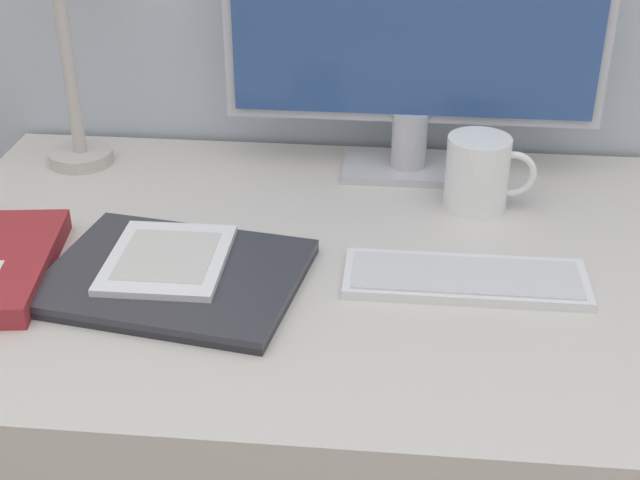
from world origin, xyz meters
TOP-DOWN VIEW (x-y plane):
  - desk at (0.00, 0.18)m, footprint 1.20×0.72m
  - monitor at (0.05, 0.45)m, footprint 0.56×0.11m
  - keyboard at (0.12, 0.13)m, footprint 0.30×0.11m
  - laptop at (-0.23, 0.09)m, footprint 0.34×0.28m
  - ereader at (-0.24, 0.11)m, footprint 0.15×0.18m
  - coffee_mug at (0.15, 0.34)m, footprint 0.13×0.09m

SIDE VIEW (x-z plane):
  - desk at x=0.00m, z-range 0.00..0.73m
  - keyboard at x=0.12m, z-range 0.73..0.75m
  - laptop at x=-0.23m, z-range 0.73..0.75m
  - ereader at x=-0.24m, z-range 0.75..0.76m
  - coffee_mug at x=0.15m, z-range 0.73..0.84m
  - monitor at x=0.05m, z-range 0.75..1.18m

